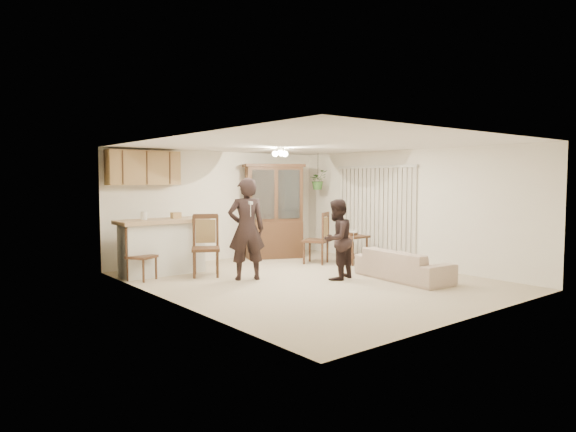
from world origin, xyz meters
TOP-DOWN VIEW (x-y plane):
  - floor at (0.00, 0.00)m, footprint 6.50×6.50m
  - ceiling at (0.00, 0.00)m, footprint 5.50×6.50m
  - wall_back at (0.00, 3.25)m, footprint 5.50×0.02m
  - wall_front at (0.00, -3.25)m, footprint 5.50×0.02m
  - wall_left at (-2.75, 0.00)m, footprint 0.02×6.50m
  - wall_right at (2.75, 0.00)m, footprint 0.02×6.50m
  - breakfast_bar at (-1.85, 2.35)m, footprint 1.60×0.55m
  - bar_top at (-1.85, 2.35)m, footprint 1.75×0.70m
  - upper_cabinets at (-1.90, 3.07)m, footprint 1.50×0.34m
  - vertical_blinds at (2.71, 0.90)m, footprint 0.06×2.30m
  - ceiling_fixture at (0.20, 1.20)m, footprint 0.36×0.36m
  - hanging_plant at (2.30, 2.40)m, footprint 0.43×0.37m
  - plant_cord at (2.30, 2.40)m, footprint 0.01×0.01m
  - sofa at (1.41, -0.97)m, footprint 0.90×1.93m
  - adult at (-0.87, 0.85)m, footprint 0.78×0.66m
  - child at (0.44, -0.18)m, footprint 0.77×0.67m
  - china_hutch at (1.15, 2.68)m, footprint 1.51×1.08m
  - side_table at (1.97, 0.89)m, footprint 0.59×0.59m
  - chair_bar at (-2.41, 2.03)m, footprint 0.59×0.59m
  - chair_hutch_left at (-1.29, 1.63)m, footprint 0.72×0.72m
  - chair_hutch_right at (1.37, 1.43)m, footprint 0.69×0.69m
  - controller_adult at (-1.06, 0.45)m, footprint 0.11×0.17m
  - controller_child at (0.54, -0.52)m, footprint 0.07×0.14m

SIDE VIEW (x-z plane):
  - floor at x=0.00m, z-range 0.00..0.00m
  - chair_bar at x=-2.41m, z-range -0.21..0.77m
  - chair_hutch_right at x=1.37m, z-range -0.25..0.89m
  - side_table at x=1.97m, z-range -0.02..0.68m
  - chair_hutch_left at x=-1.29m, z-range -0.26..0.93m
  - sofa at x=1.41m, z-range 0.00..0.73m
  - breakfast_bar at x=-1.85m, z-range 0.00..1.00m
  - child at x=0.44m, z-range 0.00..1.35m
  - adult at x=-0.87m, z-range 0.00..1.80m
  - controller_child at x=0.54m, z-range 0.90..0.94m
  - bar_top at x=-1.85m, z-range 1.01..1.09m
  - china_hutch at x=1.15m, z-range -0.01..2.21m
  - vertical_blinds at x=2.71m, z-range 0.05..2.15m
  - wall_back at x=0.00m, z-range 0.00..2.50m
  - wall_front at x=0.00m, z-range 0.00..2.50m
  - wall_left at x=-2.75m, z-range 0.00..2.50m
  - wall_right at x=2.75m, z-range 0.00..2.50m
  - controller_adult at x=-1.06m, z-range 1.43..1.48m
  - hanging_plant at x=2.30m, z-range 1.61..2.09m
  - upper_cabinets at x=-1.90m, z-range 1.75..2.45m
  - plant_cord at x=2.30m, z-range 1.85..2.50m
  - ceiling_fixture at x=0.20m, z-range 2.30..2.50m
  - ceiling at x=0.00m, z-range 2.49..2.51m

